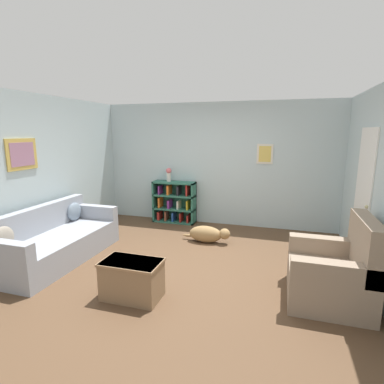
# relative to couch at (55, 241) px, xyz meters

# --- Properties ---
(ground_plane) EXTENTS (14.00, 14.00, 0.00)m
(ground_plane) POSITION_rel_couch_xyz_m (2.01, 0.40, -0.30)
(ground_plane) COLOR brown
(wall_back) EXTENTS (5.60, 0.13, 2.60)m
(wall_back) POSITION_rel_couch_xyz_m (2.01, 2.65, 1.00)
(wall_back) COLOR silver
(wall_back) RESTS_ON ground_plane
(wall_left) EXTENTS (0.13, 5.00, 2.60)m
(wall_left) POSITION_rel_couch_xyz_m (-0.54, 0.40, 1.01)
(wall_left) COLOR silver
(wall_left) RESTS_ON ground_plane
(wall_right) EXTENTS (0.16, 5.00, 2.60)m
(wall_right) POSITION_rel_couch_xyz_m (4.56, 0.42, 1.00)
(wall_right) COLOR silver
(wall_right) RESTS_ON ground_plane
(couch) EXTENTS (0.90, 2.09, 0.83)m
(couch) POSITION_rel_couch_xyz_m (0.00, 0.00, 0.00)
(couch) COLOR #9399A3
(couch) RESTS_ON ground_plane
(bookshelf) EXTENTS (0.94, 0.32, 0.92)m
(bookshelf) POSITION_rel_couch_xyz_m (1.10, 2.45, 0.15)
(bookshelf) COLOR #2D6B56
(bookshelf) RESTS_ON ground_plane
(recliner_chair) EXTENTS (0.90, 0.97, 1.04)m
(recliner_chair) POSITION_rel_couch_xyz_m (4.02, -0.03, 0.06)
(recliner_chair) COLOR gray
(recliner_chair) RESTS_ON ground_plane
(coffee_table) EXTENTS (0.72, 0.43, 0.47)m
(coffee_table) POSITION_rel_couch_xyz_m (1.70, -0.67, -0.05)
(coffee_table) COLOR #846647
(coffee_table) RESTS_ON ground_plane
(dog) EXTENTS (0.91, 0.27, 0.30)m
(dog) POSITION_rel_couch_xyz_m (2.13, 1.41, -0.14)
(dog) COLOR #9E7A4C
(dog) RESTS_ON ground_plane
(vase) EXTENTS (0.12, 0.12, 0.30)m
(vase) POSITION_rel_couch_xyz_m (0.99, 2.43, 0.79)
(vase) COLOR silver
(vase) RESTS_ON bookshelf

